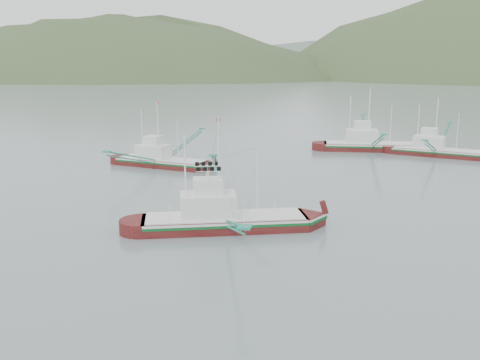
% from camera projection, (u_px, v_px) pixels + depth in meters
% --- Properties ---
extents(ground, '(1200.00, 1200.00, 0.00)m').
position_uv_depth(ground, '(223.00, 237.00, 41.39)').
color(ground, slate).
rests_on(ground, ground).
extents(main_boat, '(13.67, 23.21, 9.72)m').
position_uv_depth(main_boat, '(223.00, 206.00, 42.82)').
color(main_boat, '#460C0B').
rests_on(main_boat, ground).
extents(bg_boat_right, '(12.81, 21.95, 9.08)m').
position_uv_depth(bg_boat_right, '(437.00, 144.00, 76.01)').
color(bg_boat_right, '#460C0B').
rests_on(bg_boat_right, ground).
extents(bg_boat_left, '(12.63, 21.89, 8.96)m').
position_uv_depth(bg_boat_left, '(161.00, 155.00, 68.45)').
color(bg_boat_left, '#460C0B').
rests_on(bg_boat_left, ground).
extents(bg_boat_far, '(14.25, 25.20, 10.23)m').
position_uv_depth(bg_boat_far, '(369.00, 141.00, 80.69)').
color(bg_boat_far, '#460C0B').
rests_on(bg_boat_far, ground).
extents(headland_left, '(448.00, 308.00, 210.00)m').
position_uv_depth(headland_left, '(114.00, 78.00, 422.26)').
color(headland_left, '#374B26').
rests_on(headland_left, ground).
extents(ridge_distant, '(960.00, 400.00, 240.00)m').
position_uv_depth(ridge_distant, '(380.00, 73.00, 568.63)').
color(ridge_distant, slate).
rests_on(ridge_distant, ground).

